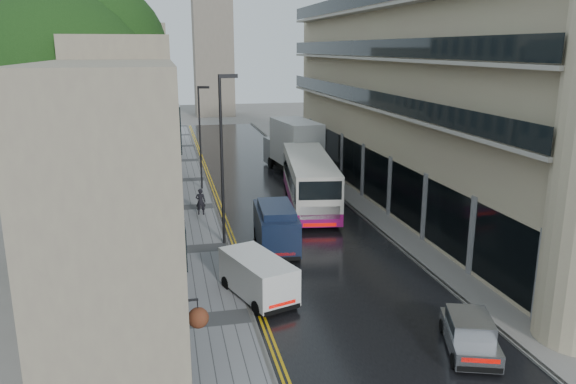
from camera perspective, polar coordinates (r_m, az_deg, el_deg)
name	(u,v)px	position (r m, az deg, el deg)	size (l,w,h in m)	color
road	(279,203)	(39.33, -0.87, -1.15)	(9.00, 85.00, 0.02)	black
left_sidewalk	(195,208)	(38.62, -9.41, -1.57)	(2.70, 85.00, 0.12)	gray
right_sidewalk	(353,198)	(40.71, 6.59, -0.64)	(1.80, 85.00, 0.12)	slate
old_shop_row	(136,117)	(39.93, -15.17, 7.35)	(4.50, 56.00, 12.00)	gray
modern_block	(431,102)	(40.02, 14.32, 8.86)	(8.00, 40.00, 14.00)	tan
tree_near	(63,123)	(30.25, -21.86, 6.50)	(10.56, 10.56, 13.89)	black
tree_far	(98,110)	(43.09, -18.72, 7.89)	(9.24, 9.24, 12.46)	black
cream_bus	(294,194)	(35.15, 0.66, -0.20)	(2.80, 12.31, 3.36)	silver
white_lorry	(287,151)	(46.11, -0.11, 4.16)	(2.67, 8.90, 4.67)	silver
silver_hatchback	(456,350)	(20.48, 16.66, -15.12)	(1.56, 3.56, 1.33)	#9A9B9E
white_van	(257,294)	(23.04, -3.17, -10.26)	(1.79, 4.18, 1.89)	white
navy_van	(262,236)	(28.58, -2.66, -4.54)	(2.00, 5.01, 2.55)	black
pedestrian	(201,202)	(36.55, -8.87, -0.97)	(0.63, 0.41, 1.72)	black
lamp_post_near	(222,162)	(30.13, -6.73, 3.03)	(1.02, 0.23, 9.11)	black
lamp_post_far	(200,139)	(42.78, -8.92, 5.38)	(0.87, 0.19, 7.70)	black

